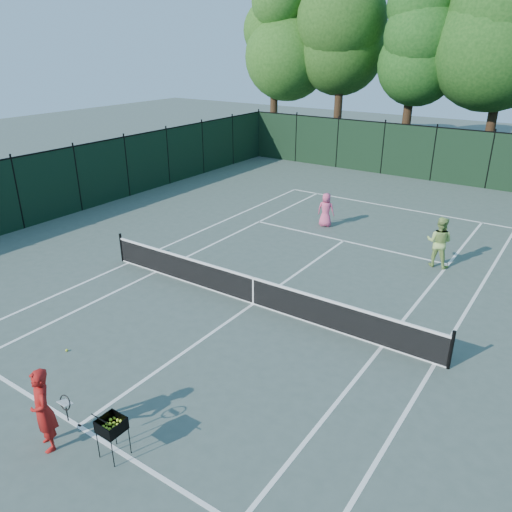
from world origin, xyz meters
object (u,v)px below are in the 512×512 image
Objects in this scene: ball_hopper at (111,425)px; loose_ball_midcourt at (67,350)px; player_green at (439,242)px; coach at (43,410)px; player_pink at (326,210)px.

ball_hopper is 12.84× the size of loose_ball_midcourt.
player_green is at bearing 79.07° from ball_hopper.
coach is 26.01× the size of loose_ball_midcourt.
player_pink is at bearing 101.22° from ball_hopper.
player_green is at bearing 59.84° from loose_ball_midcourt.
coach is 2.03× the size of ball_hopper.
ball_hopper is (-2.51, -12.52, -0.18)m from player_green.
coach is 0.97× the size of player_green.
coach is at bearing 84.19° from player_pink.
loose_ball_midcourt is (-2.54, 2.25, -0.85)m from coach.
player_pink is 1.69× the size of ball_hopper.
coach reaches higher than player_pink.
loose_ball_midcourt is (-1.10, -12.38, -0.70)m from player_pink.
ball_hopper is at bearing 89.40° from player_pink.
coach is 1.38m from ball_hopper.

